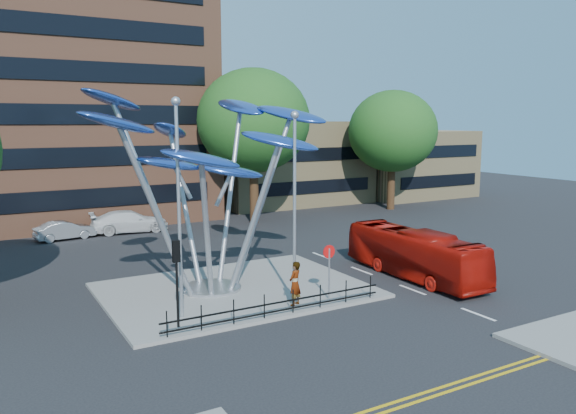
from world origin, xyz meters
TOP-DOWN VIEW (x-y plane):
  - ground at (0.00, 0.00)m, footprint 120.00×120.00m
  - traffic_island at (-1.00, 6.00)m, footprint 12.00×9.00m
  - double_yellow_near at (0.00, -6.00)m, footprint 40.00×0.12m
  - double_yellow_far at (0.00, -6.30)m, footprint 40.00×0.12m
  - brick_tower at (-6.00, 32.00)m, footprint 25.00×15.00m
  - low_building_near at (16.00, 30.00)m, footprint 15.00×8.00m
  - low_building_far at (30.00, 28.00)m, footprint 12.00×8.00m
  - tree_right at (8.00, 22.00)m, footprint 8.80×8.80m
  - tree_far at (22.00, 22.00)m, footprint 8.00×8.00m
  - leaf_sculpture at (-2.07, 6.68)m, footprint 12.72×9.54m
  - street_lamp_left at (-4.50, 3.50)m, footprint 0.36×0.36m
  - street_lamp_right at (0.50, 3.00)m, footprint 0.36×0.36m
  - traffic_light_island at (-5.00, 2.50)m, footprint 0.28×0.18m
  - no_entry_sign_island at (2.00, 2.52)m, footprint 0.60×0.10m
  - pedestrian_railing_front at (-1.00, 1.70)m, footprint 10.00×0.06m
  - red_bus at (8.07, 3.67)m, footprint 2.33×8.99m
  - pedestrian at (0.23, 2.50)m, footprint 0.84×0.75m
  - parked_car_mid at (-6.14, 22.62)m, footprint 4.07×1.94m
  - parked_car_right at (-1.64, 23.00)m, footprint 5.67×2.76m

SIDE VIEW (x-z plane):
  - ground at x=0.00m, z-range 0.00..0.00m
  - double_yellow_near at x=0.00m, z-range 0.00..0.01m
  - double_yellow_far at x=0.00m, z-range 0.00..0.01m
  - traffic_island at x=-1.00m, z-range 0.00..0.15m
  - pedestrian_railing_front at x=-1.00m, z-range 0.05..1.05m
  - parked_car_mid at x=-6.14m, z-range 0.00..1.29m
  - parked_car_right at x=-1.64m, z-range 0.00..1.59m
  - pedestrian at x=0.23m, z-range 0.15..2.08m
  - red_bus at x=8.07m, z-range 0.00..2.49m
  - no_entry_sign_island at x=2.00m, z-range 0.59..3.04m
  - traffic_light_island at x=-5.00m, z-range 0.90..4.33m
  - low_building_far at x=30.00m, z-range 0.00..7.00m
  - low_building_near at x=16.00m, z-range 0.00..8.00m
  - street_lamp_right at x=0.50m, z-range 0.94..9.24m
  - street_lamp_left at x=-4.50m, z-range 0.96..9.76m
  - leaf_sculpture at x=-2.07m, z-range 2.12..11.63m
  - tree_far at x=22.00m, z-range 1.70..12.51m
  - tree_right at x=8.00m, z-range 1.98..14.09m
  - brick_tower at x=-6.00m, z-range 0.00..30.00m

